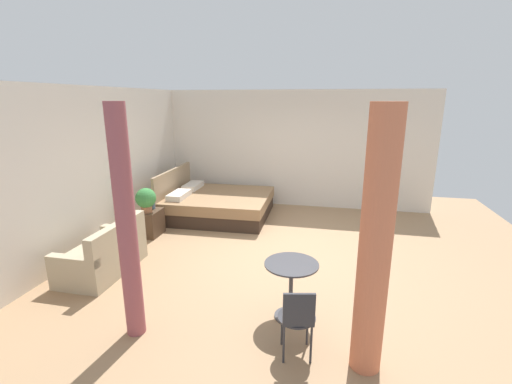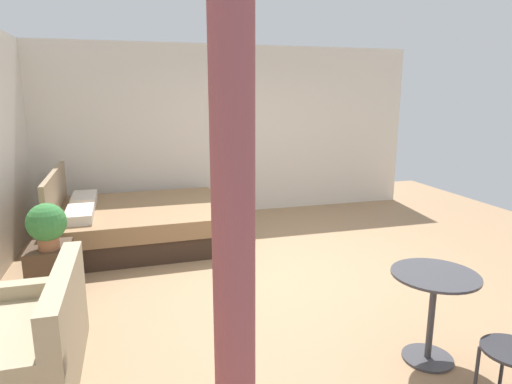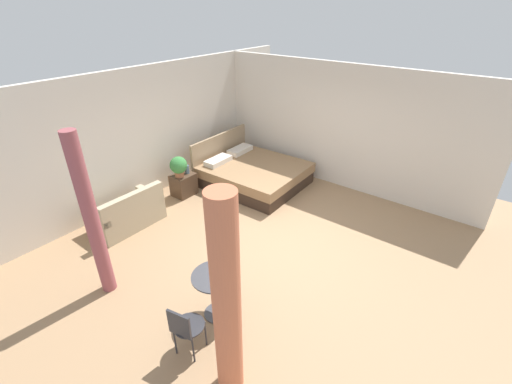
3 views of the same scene
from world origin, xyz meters
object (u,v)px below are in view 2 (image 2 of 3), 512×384
bed (139,223)px  potted_plant (47,224)px  couch (28,346)px  vase (53,233)px  nightstand (51,269)px  balcony_table (433,300)px

bed → potted_plant: bed is taller
couch → vase: bearing=2.0°
nightstand → potted_plant: size_ratio=1.07×
vase → balcony_table: (-2.21, -2.97, -0.10)m
potted_plant → vase: bearing=-1.4°
balcony_table → potted_plant: bearing=56.2°
couch → balcony_table: 2.97m
bed → vase: bearing=145.0°
potted_plant → nightstand: bearing=13.1°
nightstand → potted_plant: 0.52m
bed → nightstand: (-1.38, 0.91, -0.03)m
couch → nightstand: bearing=3.2°
nightstand → couch: bearing=-176.8°
balcony_table → couch: bearing=79.1°
couch → nightstand: (1.53, 0.09, -0.02)m
potted_plant → vase: potted_plant is taller
vase → couch: bearing=-178.0°
couch → vase: couch is taller
bed → vase: bed is taller
nightstand → balcony_table: bearing=-124.9°
bed → potted_plant: (-1.48, 0.89, 0.49)m
vase → balcony_table: size_ratio=0.27×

